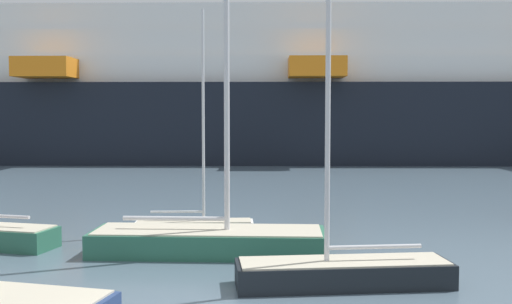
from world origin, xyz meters
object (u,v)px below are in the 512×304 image
(sailboat_2, at_px, (343,269))
(sailboat_7, at_px, (195,220))
(cruise_ship, at_px, (192,93))
(sailboat_4, at_px, (209,237))

(sailboat_2, relative_size, sailboat_7, 1.00)
(sailboat_2, relative_size, cruise_ship, 0.06)
(sailboat_4, bearing_deg, cruise_ship, 99.57)
(cruise_ship, bearing_deg, sailboat_2, -78.01)
(sailboat_7, distance_m, cruise_ship, 35.85)
(sailboat_2, bearing_deg, cruise_ship, -84.45)
(sailboat_2, bearing_deg, sailboat_4, -48.56)
(sailboat_2, xyz_separation_m, sailboat_7, (-4.69, 6.41, -0.04))
(sailboat_7, xyz_separation_m, cruise_ship, (-6.08, 34.84, 5.84))
(sailboat_2, distance_m, sailboat_7, 7.94)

